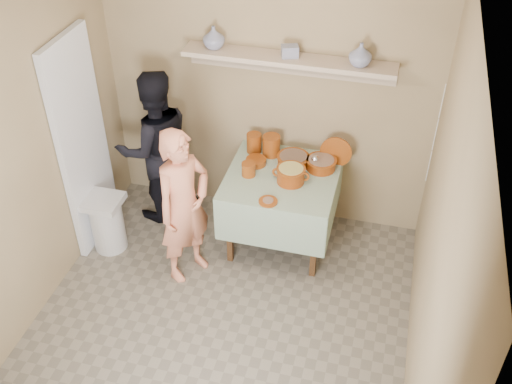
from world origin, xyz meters
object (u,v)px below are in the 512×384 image
(person_cook, at_px, (184,207))
(serving_table, at_px, (282,186))
(person_helper, at_px, (156,148))
(cazuela_rice, at_px, (291,174))
(trash_bin, at_px, (107,223))

(person_cook, distance_m, serving_table, 0.92)
(person_cook, distance_m, person_helper, 0.89)
(serving_table, height_order, cazuela_rice, cazuela_rice)
(cazuela_rice, bearing_deg, serving_table, 140.17)
(person_cook, distance_m, trash_bin, 0.94)
(serving_table, bearing_deg, person_helper, 174.67)
(serving_table, xyz_separation_m, trash_bin, (-1.52, -0.49, -0.36))
(serving_table, height_order, trash_bin, serving_table)
(cazuela_rice, height_order, trash_bin, cazuela_rice)
(serving_table, bearing_deg, trash_bin, -162.23)
(person_helper, relative_size, serving_table, 1.59)
(cazuela_rice, bearing_deg, trash_bin, -165.66)
(person_helper, relative_size, trash_bin, 2.75)
(cazuela_rice, bearing_deg, person_cook, -146.78)
(trash_bin, bearing_deg, person_helper, 64.63)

